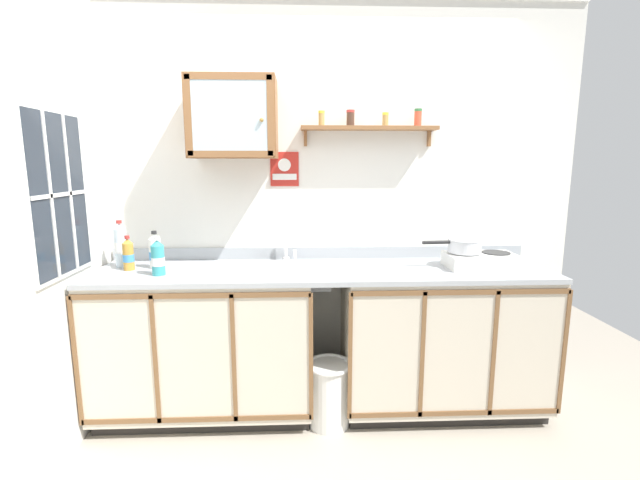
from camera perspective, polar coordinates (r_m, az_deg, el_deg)
The scene contains 19 objects.
floor at distance 2.87m, azimuth 0.65°, elevation -23.61°, with size 5.83×5.83×0.00m, color #9E9384.
back_wall at distance 2.98m, azimuth 0.10°, elevation 5.38°, with size 3.43×0.07×2.68m.
side_wall_left at distance 2.46m, azimuth -34.60°, elevation 2.37°, with size 0.05×3.36×2.68m, color silver.
lower_cabinet_run at distance 2.94m, azimuth -14.54°, elevation -12.92°, with size 1.34×0.62×0.91m.
lower_cabinet_run_right at distance 3.01m, azimuth 15.48°, elevation -12.38°, with size 1.28×0.62×0.91m.
countertop at distance 2.73m, azimuth 0.40°, elevation -4.04°, with size 2.79×0.64×0.03m, color #9EA3A8.
backsplash at distance 3.00m, azimuth 0.12°, elevation -1.65°, with size 2.79×0.02×0.08m, color #9EA3A8.
sink at distance 2.76m, azimuth -3.93°, elevation -3.96°, with size 0.57×0.43×0.38m.
hot_plate_stove at distance 2.92m, azimuth 20.20°, elevation -2.50°, with size 0.43×0.26×0.09m.
saucepan at distance 2.88m, azimuth 18.22°, elevation -0.65°, with size 0.38×0.21×0.09m.
bottle_juice_amber_0 at distance 2.92m, azimuth -23.68°, elevation -1.79°, with size 0.07×0.07×0.21m.
bottle_detergent_teal_1 at distance 2.72m, azimuth -20.33°, elevation -2.22°, with size 0.08×0.08×0.23m.
bottle_opaque_white_2 at distance 2.91m, azimuth -20.66°, elevation -1.44°, with size 0.07×0.07×0.23m.
bottle_water_clear_3 at distance 3.02m, azimuth -24.50°, elevation -0.64°, with size 0.08×0.08×0.30m.
wall_cabinet at distance 2.84m, azimuth -11.23°, elevation 15.30°, with size 0.53×0.32×0.49m.
spice_shelf at distance 2.92m, azimuth 6.47°, elevation 14.46°, with size 0.88×0.14×0.23m.
warning_sign at distance 2.94m, azimuth -4.64°, elevation 9.15°, with size 0.19×0.01×0.22m.
window at distance 2.69m, azimuth -30.92°, elevation 5.09°, with size 0.03×0.56×0.88m.
trash_bin at distance 2.83m, azimuth 1.19°, elevation -19.21°, with size 0.28×0.28×0.40m.
Camera 1 is at (-0.13, -2.39, 1.59)m, focal length 24.59 mm.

